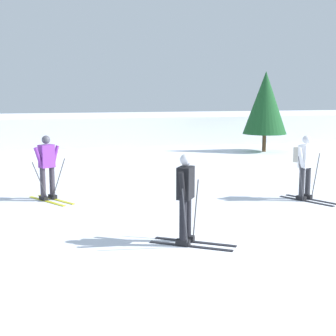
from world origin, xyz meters
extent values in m
plane|color=silver|center=(0.00, 0.00, 0.00)|extent=(120.00, 120.00, 0.00)
cube|color=silver|center=(0.00, 20.81, 0.75)|extent=(80.00, 7.19, 1.51)
cube|color=black|center=(2.52, 4.06, 0.01)|extent=(0.79, 1.47, 0.02)
cube|color=black|center=(2.27, 3.93, 0.01)|extent=(0.79, 1.47, 0.02)
cube|color=black|center=(2.46, 4.19, 0.07)|extent=(0.22, 0.29, 0.10)
cube|color=black|center=(2.21, 4.07, 0.07)|extent=(0.22, 0.29, 0.10)
cylinder|color=#2D2D33|center=(2.46, 4.19, 0.55)|extent=(0.14, 0.14, 0.85)
cylinder|color=#2D2D33|center=(2.21, 4.07, 0.55)|extent=(0.14, 0.14, 0.85)
cube|color=white|center=(2.33, 4.13, 1.17)|extent=(0.45, 0.38, 0.60)
cylinder|color=white|center=(2.56, 4.23, 1.16)|extent=(0.27, 0.19, 0.55)
cylinder|color=white|center=(2.12, 4.00, 1.16)|extent=(0.27, 0.19, 0.55)
sphere|color=silver|center=(2.33, 4.13, 1.60)|extent=(0.22, 0.22, 0.22)
cylinder|color=#38383D|center=(2.68, 4.19, 0.61)|extent=(0.30, 0.17, 1.22)
cylinder|color=#38383D|center=(2.07, 3.89, 0.61)|extent=(0.30, 0.17, 1.22)
cube|color=#B7B2A3|center=(2.24, 4.32, 1.19)|extent=(0.33, 0.29, 0.40)
cube|color=black|center=(-1.61, 1.32, 0.01)|extent=(1.37, 0.98, 0.02)
cube|color=black|center=(-1.77, 1.09, 0.01)|extent=(1.37, 0.98, 0.02)
cube|color=black|center=(-1.73, 1.41, 0.07)|extent=(0.28, 0.25, 0.10)
cube|color=black|center=(-1.89, 1.18, 0.07)|extent=(0.28, 0.25, 0.10)
cylinder|color=black|center=(-1.73, 1.41, 0.55)|extent=(0.14, 0.14, 0.85)
cylinder|color=black|center=(-1.89, 1.18, 0.55)|extent=(0.14, 0.14, 0.85)
cube|color=black|center=(-1.81, 1.29, 1.17)|extent=(0.41, 0.45, 0.60)
cylinder|color=black|center=(-1.65, 1.49, 1.16)|extent=(0.22, 0.26, 0.55)
cylinder|color=black|center=(-1.94, 1.08, 1.16)|extent=(0.22, 0.26, 0.55)
sphere|color=silver|center=(-1.81, 1.29, 1.60)|extent=(0.22, 0.22, 0.22)
cylinder|color=#38383D|center=(-1.54, 1.51, 0.58)|extent=(0.22, 0.30, 1.16)
cylinder|color=#38383D|center=(-1.92, 0.97, 0.58)|extent=(0.22, 0.30, 1.16)
cube|color=gold|center=(-4.04, 5.79, 0.01)|extent=(0.91, 1.41, 0.02)
cube|color=gold|center=(-4.28, 5.64, 0.01)|extent=(0.91, 1.41, 0.02)
cube|color=black|center=(-4.12, 5.91, 0.07)|extent=(0.24, 0.28, 0.10)
cube|color=black|center=(-4.36, 5.77, 0.07)|extent=(0.24, 0.28, 0.10)
cylinder|color=#38333D|center=(-4.12, 5.91, 0.55)|extent=(0.14, 0.14, 0.85)
cylinder|color=#38333D|center=(-4.36, 5.77, 0.55)|extent=(0.14, 0.14, 0.85)
cube|color=purple|center=(-4.24, 5.84, 1.17)|extent=(0.45, 0.40, 0.60)
cylinder|color=purple|center=(-4.02, 5.95, 1.16)|extent=(0.26, 0.21, 0.55)
cylinder|color=purple|center=(-4.44, 5.69, 1.16)|extent=(0.26, 0.21, 0.55)
sphere|color=#4C4C56|center=(-4.24, 5.84, 1.60)|extent=(0.22, 0.22, 0.22)
cylinder|color=#38383D|center=(-3.96, 5.90, 0.54)|extent=(0.40, 0.26, 1.08)
cylinder|color=#38383D|center=(-4.42, 5.61, 0.54)|extent=(0.40, 0.26, 1.08)
cylinder|color=#513823|center=(5.96, 14.09, 0.43)|extent=(0.19, 0.19, 0.85)
cone|color=#194C23|center=(5.96, 14.09, 2.32)|extent=(2.07, 2.07, 2.94)
camera|label=1|loc=(-4.38, -7.21, 2.84)|focal=52.29mm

